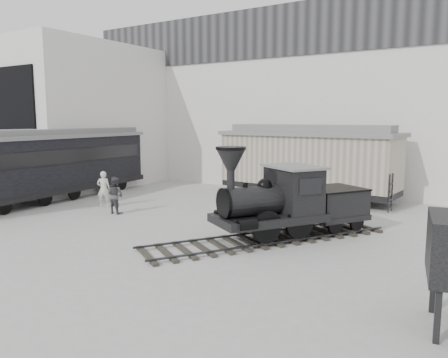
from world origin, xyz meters
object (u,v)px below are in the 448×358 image
Objects in this scene: visitor_b at (115,195)px; visitor_a at (104,189)px; passenger_coach at (52,164)px; locomotive at (286,205)px; boxcar at (307,160)px.

visitor_a is at bearing -27.05° from visitor_b.
passenger_coach is 7.80× the size of visitor_b.
visitor_a is (-10.07, 0.56, -0.33)m from locomotive.
visitor_a reaches higher than visitor_b.
boxcar is at bearing 138.83° from locomotive.
boxcar reaches higher than locomotive.
visitor_a is 1.05× the size of visitor_b.
passenger_coach is 7.46× the size of visitor_a.
boxcar is 10.38m from visitor_b.
visitor_b is (5.44, -0.74, -1.10)m from passenger_coach.
passenger_coach reaches higher than visitor_a.
boxcar is (-2.34, 8.06, 0.89)m from locomotive.
visitor_b is at bearing -121.22° from boxcar.
locomotive is at bearing -179.34° from visitor_b.
locomotive is 5.04× the size of visitor_a.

